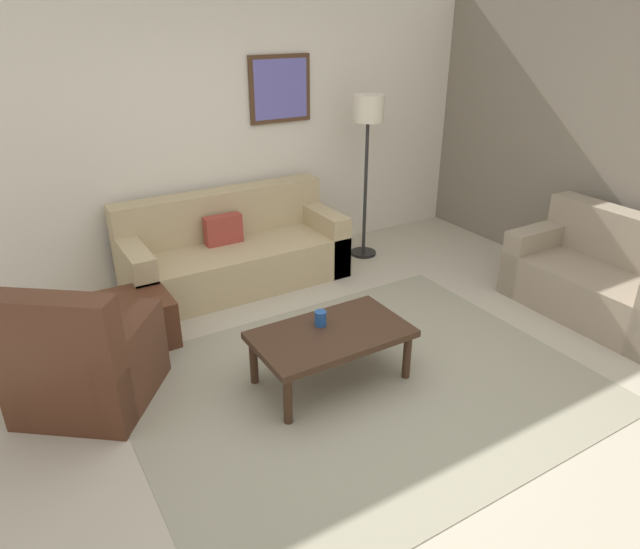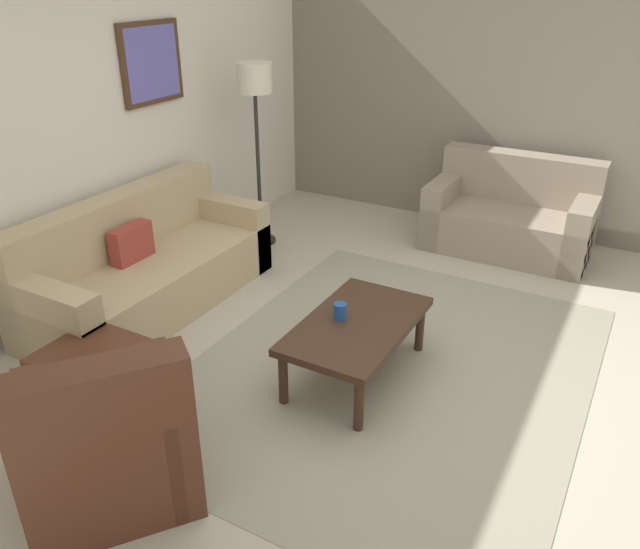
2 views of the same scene
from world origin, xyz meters
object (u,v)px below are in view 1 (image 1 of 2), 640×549
at_px(ottoman, 136,320).
at_px(armchair_leather, 83,368).
at_px(couch_main, 232,253).
at_px(couch_loveseat, 605,280).
at_px(lamp_standing, 368,126).
at_px(coffee_table, 331,338).
at_px(cup, 321,318).
at_px(framed_artwork, 280,89).

bearing_deg(ottoman, armchair_leather, -127.54).
xyz_separation_m(couch_main, ottoman, (-1.13, -0.67, -0.10)).
xyz_separation_m(couch_main, armchair_leather, (-1.63, -1.33, 0.01)).
height_order(couch_main, armchair_leather, armchair_leather).
bearing_deg(couch_loveseat, lamp_standing, 116.31).
height_order(coffee_table, cup, cup).
bearing_deg(framed_artwork, lamp_standing, -35.39).
xyz_separation_m(armchair_leather, lamp_standing, (3.14, 1.21, 1.10)).
height_order(couch_loveseat, cup, couch_loveseat).
relative_size(ottoman, lamp_standing, 0.33).
height_order(couch_loveseat, coffee_table, couch_loveseat).
bearing_deg(armchair_leather, cup, -17.43).
distance_m(couch_main, framed_artwork, 1.70).
xyz_separation_m(lamp_standing, framed_artwork, (-0.72, 0.51, 0.35)).
distance_m(armchair_leather, cup, 1.64).
distance_m(coffee_table, framed_artwork, 2.84).
height_order(couch_loveseat, lamp_standing, lamp_standing).
height_order(couch_main, coffee_table, couch_main).
distance_m(couch_main, cup, 1.83).
distance_m(cup, lamp_standing, 2.51).
xyz_separation_m(coffee_table, lamp_standing, (1.57, 1.82, 1.05)).
xyz_separation_m(couch_loveseat, coffee_table, (-2.64, 0.35, 0.06)).
height_order(ottoman, framed_artwork, framed_artwork).
distance_m(ottoman, coffee_table, 1.66).
xyz_separation_m(couch_main, coffee_table, (-0.06, -1.93, 0.06)).
relative_size(couch_loveseat, armchair_leather, 1.33).
bearing_deg(cup, couch_main, 87.55).
height_order(couch_main, ottoman, couch_main).
bearing_deg(framed_artwork, armchair_leather, -144.51).
bearing_deg(couch_main, lamp_standing, -4.37).
bearing_deg(couch_loveseat, framed_artwork, 123.76).
xyz_separation_m(couch_loveseat, lamp_standing, (-1.07, 2.17, 1.11)).
bearing_deg(couch_loveseat, ottoman, 156.50).
bearing_deg(framed_artwork, couch_main, -153.33).
height_order(armchair_leather, ottoman, armchair_leather).
relative_size(coffee_table, cup, 10.01).
relative_size(couch_main, lamp_standing, 1.24).
relative_size(couch_loveseat, cup, 13.61).
bearing_deg(couch_loveseat, coffee_table, 172.39).
bearing_deg(couch_main, armchair_leather, -140.83).
distance_m(armchair_leather, framed_artwork, 3.30).
xyz_separation_m(ottoman, lamp_standing, (2.63, 0.56, 1.21)).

